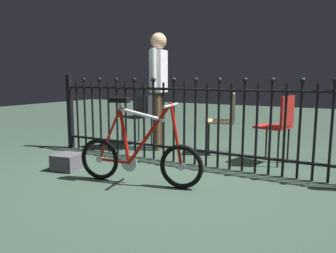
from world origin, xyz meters
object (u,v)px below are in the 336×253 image
(chair_charcoal, at_px, (139,114))
(chair_red, at_px, (279,122))
(person_visitor, at_px, (159,80))
(chair_tan, at_px, (225,117))
(display_crate, at_px, (67,162))
(bicycle, at_px, (138,155))

(chair_charcoal, relative_size, chair_red, 0.93)
(chair_charcoal, bearing_deg, person_visitor, -16.31)
(chair_red, distance_m, person_visitor, 1.84)
(chair_tan, height_order, display_crate, chair_tan)
(chair_charcoal, distance_m, chair_red, 2.21)
(chair_charcoal, height_order, person_visitor, person_visitor)
(person_visitor, bearing_deg, chair_red, -0.94)
(chair_charcoal, bearing_deg, bicycle, -56.44)
(bicycle, xyz_separation_m, display_crate, (-1.04, 0.02, -0.20))
(bicycle, bearing_deg, chair_charcoal, 123.56)
(chair_tan, bearing_deg, display_crate, -128.24)
(chair_red, bearing_deg, person_visitor, 179.06)
(bicycle, height_order, display_crate, bicycle)
(chair_red, bearing_deg, bicycle, -126.25)
(chair_charcoal, distance_m, person_visitor, 0.71)
(bicycle, relative_size, chair_charcoal, 1.67)
(chair_red, bearing_deg, display_crate, -145.20)
(chair_red, relative_size, person_visitor, 0.50)
(chair_red, height_order, display_crate, chair_red)
(display_crate, bearing_deg, chair_tan, 51.76)
(chair_red, height_order, chair_tan, chair_tan)
(chair_tan, xyz_separation_m, display_crate, (-1.36, -1.73, -0.44))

